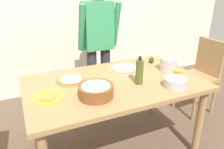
% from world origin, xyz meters
% --- Properties ---
extents(ground, '(8.00, 8.00, 0.00)m').
position_xyz_m(ground, '(0.00, 0.00, 0.00)').
color(ground, brown).
extents(wall_back, '(5.60, 0.10, 2.60)m').
position_xyz_m(wall_back, '(0.00, 1.60, 1.30)').
color(wall_back, silver).
rests_on(wall_back, ground).
extents(dining_table, '(1.60, 0.96, 0.76)m').
position_xyz_m(dining_table, '(0.00, 0.00, 0.67)').
color(dining_table, '#A37A4C').
rests_on(dining_table, ground).
extents(person_cook, '(0.49, 0.25, 1.62)m').
position_xyz_m(person_cook, '(0.13, 0.76, 0.94)').
color(person_cook, '#2D2D38').
rests_on(person_cook, ground).
extents(chair_wooden_right, '(0.43, 0.43, 0.95)m').
position_xyz_m(chair_wooden_right, '(1.32, 0.23, 0.54)').
color(chair_wooden_right, '#A37A4C').
rests_on(chair_wooden_right, ground).
extents(pizza_raw_on_board, '(0.33, 0.33, 0.02)m').
position_xyz_m(pizza_raw_on_board, '(0.22, 0.22, 0.77)').
color(pizza_raw_on_board, beige).
rests_on(pizza_raw_on_board, dining_table).
extents(pizza_cooked_on_tray, '(0.27, 0.27, 0.02)m').
position_xyz_m(pizza_cooked_on_tray, '(-0.36, 0.18, 0.77)').
color(pizza_cooked_on_tray, '#C67A33').
rests_on(pizza_cooked_on_tray, dining_table).
extents(plate_with_slice, '(0.26, 0.26, 0.02)m').
position_xyz_m(plate_with_slice, '(-0.60, -0.06, 0.77)').
color(plate_with_slice, gold).
rests_on(plate_with_slice, dining_table).
extents(popcorn_bowl, '(0.28, 0.28, 0.11)m').
position_xyz_m(popcorn_bowl, '(-0.25, -0.20, 0.82)').
color(popcorn_bowl, brown).
rests_on(popcorn_bowl, dining_table).
extents(mixing_bowl_steel, '(0.20, 0.20, 0.08)m').
position_xyz_m(mixing_bowl_steel, '(0.44, -0.31, 0.80)').
color(mixing_bowl_steel, '#B7B7BC').
rests_on(mixing_bowl_steel, dining_table).
extents(olive_oil_bottle, '(0.07, 0.07, 0.26)m').
position_xyz_m(olive_oil_bottle, '(0.19, -0.13, 0.87)').
color(olive_oil_bottle, '#47561E').
rests_on(olive_oil_bottle, dining_table).
extents(steel_pot, '(0.17, 0.17, 0.13)m').
position_xyz_m(steel_pot, '(0.62, 0.03, 0.83)').
color(steel_pot, '#B7B7BC').
rests_on(steel_pot, dining_table).
extents(cup_orange, '(0.07, 0.07, 0.08)m').
position_xyz_m(cup_orange, '(0.57, -0.18, 0.80)').
color(cup_orange, orange).
rests_on(cup_orange, dining_table).
extents(avocado, '(0.06, 0.06, 0.07)m').
position_xyz_m(avocado, '(0.58, 0.28, 0.80)').
color(avocado, '#2D4219').
rests_on(avocado, dining_table).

